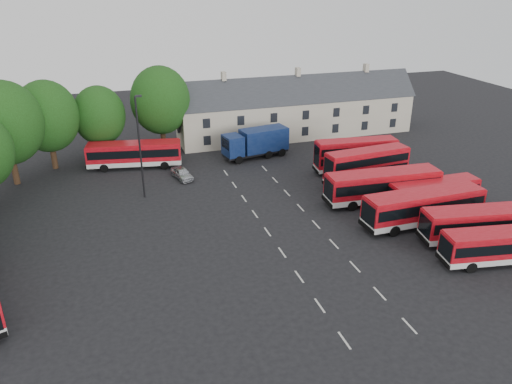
{
  "coord_description": "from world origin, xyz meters",
  "views": [
    {
      "loc": [
        -13.58,
        -37.45,
        22.43
      ],
      "look_at": [
        0.28,
        6.51,
        2.2
      ],
      "focal_mm": 35.0,
      "sensor_mm": 36.0,
      "label": 1
    }
  ],
  "objects_px": {
    "bus_dd_south": "(367,164)",
    "silver_car": "(182,173)",
    "bus_row_a": "(505,244)",
    "lamppost": "(140,145)",
    "box_truck": "(256,142)"
  },
  "relations": [
    {
      "from": "silver_car",
      "to": "bus_dd_south",
      "type": "bearing_deg",
      "value": -35.59
    },
    {
      "from": "silver_car",
      "to": "lamppost",
      "type": "bearing_deg",
      "value": -153.92
    },
    {
      "from": "bus_dd_south",
      "to": "silver_car",
      "type": "xyz_separation_m",
      "value": [
        -20.07,
        7.91,
        -1.68
      ]
    },
    {
      "from": "bus_dd_south",
      "to": "box_truck",
      "type": "bearing_deg",
      "value": 121.82
    },
    {
      "from": "bus_row_a",
      "to": "lamppost",
      "type": "bearing_deg",
      "value": 149.43
    },
    {
      "from": "bus_dd_south",
      "to": "box_truck",
      "type": "distance_m",
      "value": 15.58
    },
    {
      "from": "box_truck",
      "to": "lamppost",
      "type": "relative_size",
      "value": 0.81
    },
    {
      "from": "bus_row_a",
      "to": "box_truck",
      "type": "bearing_deg",
      "value": 119.84
    },
    {
      "from": "box_truck",
      "to": "silver_car",
      "type": "height_order",
      "value": "box_truck"
    },
    {
      "from": "box_truck",
      "to": "bus_dd_south",
      "type": "bearing_deg",
      "value": -63.07
    },
    {
      "from": "bus_row_a",
      "to": "silver_car",
      "type": "height_order",
      "value": "bus_row_a"
    },
    {
      "from": "bus_row_a",
      "to": "bus_dd_south",
      "type": "bearing_deg",
      "value": 106.58
    },
    {
      "from": "bus_dd_south",
      "to": "bus_row_a",
      "type": "bearing_deg",
      "value": -87.77
    },
    {
      "from": "bus_row_a",
      "to": "bus_dd_south",
      "type": "relative_size",
      "value": 1.05
    },
    {
      "from": "box_truck",
      "to": "lamppost",
      "type": "bearing_deg",
      "value": -161.0
    }
  ]
}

